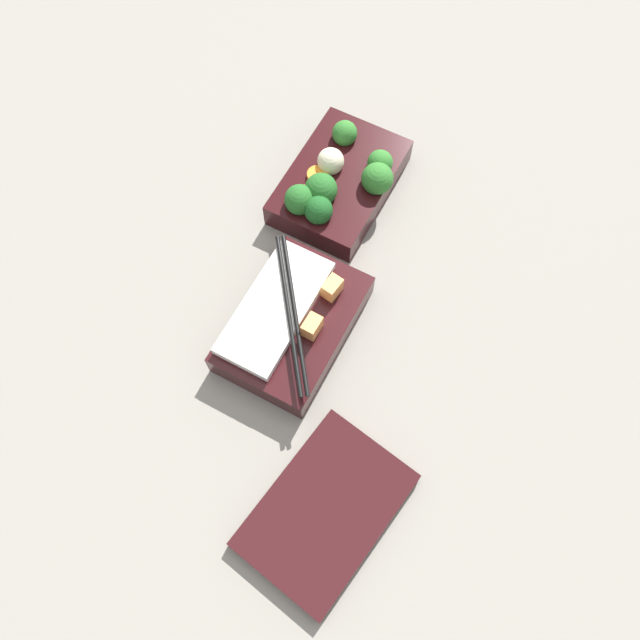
{
  "coord_description": "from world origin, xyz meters",
  "views": [
    {
      "loc": [
        0.35,
        0.18,
        0.68
      ],
      "look_at": [
        0.1,
        0.05,
        0.04
      ],
      "focal_mm": 35.0,
      "sensor_mm": 36.0,
      "label": 1
    }
  ],
  "objects": [
    {
      "name": "ground_plane",
      "position": [
        0.0,
        0.0,
        0.0
      ],
      "size": [
        3.0,
        3.0,
        0.0
      ],
      "primitive_type": "plane",
      "color": "gray"
    },
    {
      "name": "bento_tray_vegetable",
      "position": [
        -0.09,
        -0.02,
        0.03
      ],
      "size": [
        0.18,
        0.13,
        0.07
      ],
      "color": "black",
      "rests_on": "ground_plane"
    },
    {
      "name": "bento_tray_rice",
      "position": [
        0.11,
        0.02,
        0.02
      ],
      "size": [
        0.18,
        0.13,
        0.06
      ],
      "color": "black",
      "rests_on": "ground_plane"
    },
    {
      "name": "bento_lid",
      "position": [
        0.28,
        0.15,
        0.01
      ],
      "size": [
        0.19,
        0.15,
        0.02
      ],
      "primitive_type": "cube",
      "rotation": [
        0.0,
        0.0,
        -0.16
      ],
      "color": "black",
      "rests_on": "ground_plane"
    }
  ]
}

